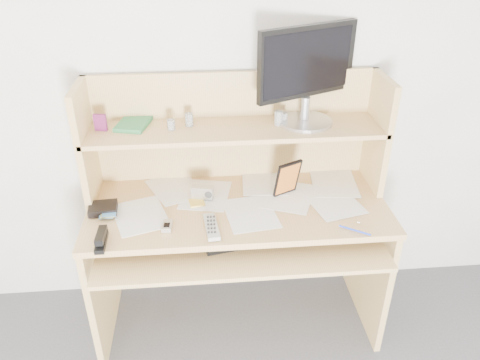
{
  "coord_description": "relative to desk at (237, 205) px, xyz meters",
  "views": [
    {
      "loc": [
        -0.15,
        -0.36,
        1.95
      ],
      "look_at": [
        0.0,
        1.43,
        0.91
      ],
      "focal_mm": 35.0,
      "sensor_mm": 36.0,
      "label": 1
    }
  ],
  "objects": [
    {
      "name": "back_wall",
      "position": [
        0.0,
        0.24,
        0.56
      ],
      "size": [
        3.6,
        0.04,
        2.5
      ],
      "primitive_type": "cube",
      "color": "silver",
      "rests_on": "floor"
    },
    {
      "name": "desk",
      "position": [
        0.0,
        0.0,
        0.0
      ],
      "size": [
        1.4,
        0.7,
        1.3
      ],
      "color": "tan",
      "rests_on": "floor"
    },
    {
      "name": "paper_clutter",
      "position": [
        0.0,
        -0.08,
        0.06
      ],
      "size": [
        1.32,
        0.54,
        0.01
      ],
      "primitive_type": "cube",
      "color": "silver",
      "rests_on": "desk"
    },
    {
      "name": "keyboard",
      "position": [
        0.07,
        -0.19,
        -0.03
      ],
      "size": [
        0.51,
        0.26,
        0.03
      ],
      "rotation": [
        0.0,
        0.0,
        0.19
      ],
      "color": "black",
      "rests_on": "desk"
    },
    {
      "name": "tv_remote",
      "position": [
        -0.13,
        -0.27,
        0.07
      ],
      "size": [
        0.07,
        0.19,
        0.02
      ],
      "primitive_type": "cube",
      "rotation": [
        0.0,
        0.0,
        0.1
      ],
      "color": "#A6A7A2",
      "rests_on": "paper_clutter"
    },
    {
      "name": "flip_phone",
      "position": [
        -0.32,
        -0.24,
        0.07
      ],
      "size": [
        0.05,
        0.08,
        0.02
      ],
      "primitive_type": "cube",
      "rotation": [
        0.0,
        0.0,
        -0.07
      ],
      "color": "#BAB9BC",
      "rests_on": "paper_clutter"
    },
    {
      "name": "stapler",
      "position": [
        -0.59,
        -0.33,
        0.08
      ],
      "size": [
        0.04,
        0.15,
        0.05
      ],
      "primitive_type": "cube",
      "rotation": [
        0.0,
        0.0,
        0.03
      ],
      "color": "black",
      "rests_on": "paper_clutter"
    },
    {
      "name": "wallet",
      "position": [
        -0.62,
        -0.09,
        0.08
      ],
      "size": [
        0.13,
        0.11,
        0.03
      ],
      "primitive_type": "cube",
      "rotation": [
        0.0,
        0.0,
        0.08
      ],
      "color": "black",
      "rests_on": "paper_clutter"
    },
    {
      "name": "sticky_note_pad",
      "position": [
        -0.19,
        -0.05,
        0.06
      ],
      "size": [
        0.08,
        0.08,
        0.01
      ],
      "primitive_type": "cube",
      "rotation": [
        0.0,
        0.0,
        0.16
      ],
      "color": "gold",
      "rests_on": "desk"
    },
    {
      "name": "digital_camera",
      "position": [
        -0.16,
        -0.01,
        0.09
      ],
      "size": [
        0.11,
        0.06,
        0.06
      ],
      "primitive_type": "cube",
      "rotation": [
        0.0,
        0.0,
        -0.23
      ],
      "color": "#A8A8AB",
      "rests_on": "paper_clutter"
    },
    {
      "name": "game_case",
      "position": [
        0.24,
        -0.02,
        0.15
      ],
      "size": [
        0.12,
        0.07,
        0.18
      ],
      "primitive_type": "cube",
      "rotation": [
        0.0,
        0.0,
        0.48
      ],
      "color": "black",
      "rests_on": "paper_clutter"
    },
    {
      "name": "blue_pen",
      "position": [
        0.48,
        -0.34,
        0.07
      ],
      "size": [
        0.12,
        0.08,
        0.01
      ],
      "primitive_type": "cylinder",
      "rotation": [
        1.57,
        0.0,
        0.97
      ],
      "color": "#1A33C4",
      "rests_on": "paper_clutter"
    },
    {
      "name": "card_box",
      "position": [
        -0.61,
        0.09,
        0.43
      ],
      "size": [
        0.06,
        0.03,
        0.08
      ],
      "primitive_type": "cube",
      "rotation": [
        0.0,
        0.0,
        -0.21
      ],
      "color": "maroon",
      "rests_on": "desk"
    },
    {
      "name": "shelf_book",
      "position": [
        -0.47,
        0.13,
        0.4
      ],
      "size": [
        0.17,
        0.21,
        0.02
      ],
      "primitive_type": "cube",
      "rotation": [
        0.0,
        0.0,
        -0.24
      ],
      "color": "#388D5A",
      "rests_on": "desk"
    },
    {
      "name": "chip_stack_a",
      "position": [
        -0.29,
        0.07,
        0.41
      ],
      "size": [
        0.04,
        0.04,
        0.05
      ],
      "primitive_type": "cylinder",
      "rotation": [
        0.0,
        0.0,
        0.27
      ],
      "color": "black",
      "rests_on": "desk"
    },
    {
      "name": "chip_stack_b",
      "position": [
        -0.21,
        0.1,
        0.42
      ],
      "size": [
        0.05,
        0.05,
        0.06
      ],
      "primitive_type": "cylinder",
      "rotation": [
        0.0,
        0.0,
        -0.42
      ],
      "color": "white",
      "rests_on": "desk"
    },
    {
      "name": "chip_stack_c",
      "position": [
        0.23,
        0.1,
        0.41
      ],
      "size": [
        0.05,
        0.05,
        0.05
      ],
      "primitive_type": "cylinder",
      "rotation": [
        0.0,
        0.0,
        -0.34
      ],
      "color": "black",
      "rests_on": "desk"
    },
    {
      "name": "chip_stack_d",
      "position": [
        0.2,
        0.08,
        0.42
      ],
      "size": [
        0.05,
        0.05,
        0.07
      ],
      "primitive_type": "cylinder",
      "rotation": [
        0.0,
        0.0,
        -0.32
      ],
      "color": "silver",
      "rests_on": "desk"
    },
    {
      "name": "monitor",
      "position": [
        0.33,
        0.12,
        0.62
      ],
      "size": [
        0.48,
        0.28,
        0.44
      ],
      "rotation": [
        0.0,
        0.0,
        0.43
      ],
      "color": "#ACABB0",
      "rests_on": "desk"
    }
  ]
}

